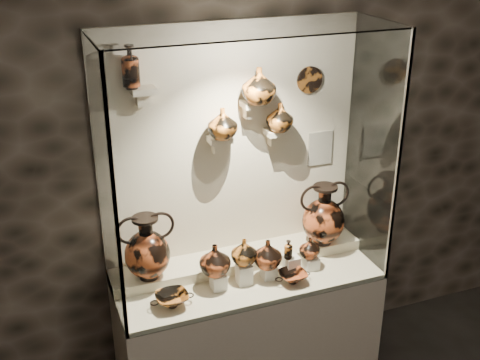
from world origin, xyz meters
The scene contains 35 objects.
wall_back centered at (0.00, 2.50, 1.60)m, with size 5.00×0.02×3.20m, color black.
plinth centered at (0.00, 2.18, 0.40)m, with size 1.70×0.60×0.80m, color beige.
front_tier centered at (0.00, 2.18, 0.82)m, with size 1.68×0.58×0.03m, color beige.
rear_tier centered at (0.00, 2.35, 0.85)m, with size 1.70×0.25×0.10m, color beige.
back_panel centered at (0.00, 2.50, 1.60)m, with size 1.70×0.03×1.60m, color beige.
glass_front centered at (0.00, 1.88, 1.60)m, with size 1.70×0.01×1.60m, color white.
glass_left centered at (-0.85, 2.18, 1.60)m, with size 0.01×0.60×1.60m, color white.
glass_right centered at (0.85, 2.18, 1.60)m, with size 0.01×0.60×1.60m, color white.
glass_top centered at (0.00, 2.18, 2.40)m, with size 1.70×0.60×0.01m, color white.
frame_post_left centered at (-0.84, 1.89, 1.60)m, with size 0.02×0.02×1.60m, color gray.
frame_post_right centered at (0.84, 1.89, 1.60)m, with size 0.02×0.02×1.60m, color gray.
pedestal_a centered at (-0.22, 2.13, 0.88)m, with size 0.09×0.09×0.10m, color silver.
pedestal_b centered at (-0.05, 2.13, 0.90)m, with size 0.09×0.09×0.13m, color silver.
pedestal_c centered at (0.12, 2.13, 0.88)m, with size 0.09×0.09×0.09m, color silver.
pedestal_d centered at (0.28, 2.13, 0.89)m, with size 0.09×0.09×0.12m, color silver.
pedestal_e centered at (0.42, 2.13, 0.87)m, with size 0.09×0.09×0.08m, color silver.
bracket_ul centered at (-0.55, 2.42, 2.05)m, with size 0.14×0.12×0.04m, color beige.
bracket_ca centered at (-0.10, 2.42, 1.70)m, with size 0.14×0.12×0.04m, color beige.
bracket_cb centered at (0.10, 2.42, 1.90)m, with size 0.10×0.12×0.04m, color beige.
bracket_cc centered at (0.28, 2.42, 1.70)m, with size 0.14×0.12×0.04m, color beige.
amphora_left centered at (-0.62, 2.30, 1.11)m, with size 0.34×0.34×0.42m, color #AC4721, non-canonical shape.
amphora_right centered at (0.59, 2.30, 1.11)m, with size 0.34×0.34×0.43m, color #AC4721, non-canonical shape.
jug_a centered at (-0.24, 2.14, 1.03)m, with size 0.19×0.19×0.20m, color #AC4721.
jug_b centered at (-0.04, 2.15, 1.05)m, with size 0.17×0.17×0.17m, color #C26922.
jug_c centered at (0.10, 2.11, 1.01)m, with size 0.18×0.18×0.19m, color #AC4721.
jug_e centered at (0.41, 2.14, 0.98)m, with size 0.14×0.14×0.14m, color #AC4721.
lekythos_small centered at (0.24, 2.11, 1.02)m, with size 0.06×0.06×0.15m, color #C26922, non-canonical shape.
kylix_left centered at (-0.54, 2.05, 0.88)m, with size 0.25×0.21×0.10m, color #C26922, non-canonical shape.
kylix_right centered at (0.24, 2.02, 0.87)m, with size 0.22×0.19×0.09m, color #AC4721, non-canonical shape.
lekythos_tall centered at (-0.61, 2.42, 2.20)m, with size 0.11×0.11×0.27m, color #AC4721, non-canonical shape.
ovoid_vase_a centered at (-0.09, 2.38, 1.81)m, with size 0.18×0.18×0.19m, color #C26922.
ovoid_vase_b centered at (0.13, 2.37, 2.03)m, with size 0.21×0.21×0.22m, color #C26922.
ovoid_vase_c centered at (0.29, 2.38, 1.81)m, with size 0.17×0.17×0.18m, color #C26922.
wall_plate centered at (0.53, 2.47, 2.00)m, with size 0.17×0.17×0.02m, color brown.
info_placard centered at (0.63, 2.47, 1.52)m, with size 0.18×0.01×0.23m, color beige.
Camera 1 is at (-1.23, -0.85, 2.95)m, focal length 45.00 mm.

